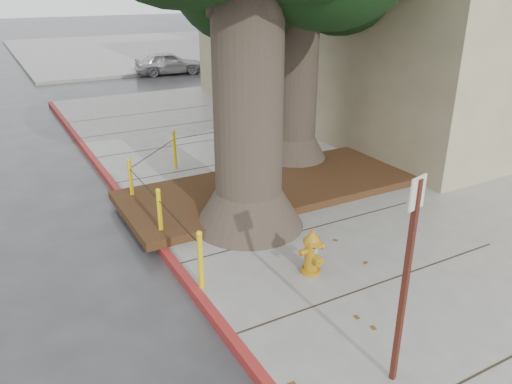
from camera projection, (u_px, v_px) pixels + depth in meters
ground at (353, 301)px, 7.36m from camera, size 140.00×140.00×0.00m
sidewalk_main at (483, 174)px, 12.02m from camera, size 16.00×26.00×0.15m
sidewalk_far at (142, 49)px, 34.19m from camera, size 16.00×20.00×0.15m
curb_red at (166, 255)px, 8.45m from camera, size 0.14×26.00×0.16m
planter_bed at (271, 187)px, 10.82m from camera, size 6.40×2.60×0.16m
bollard_ring at (186, 176)px, 10.24m from camera, size 3.79×5.39×0.95m
fire_hydrant at (312, 252)px, 7.66m from camera, size 0.39×0.35×0.74m
signpost at (407, 273)px, 5.18m from camera, size 0.24×0.08×2.48m
car_silver at (168, 63)px, 25.17m from camera, size 3.47×1.74×1.14m
car_red at (304, 54)px, 28.68m from camera, size 3.33×1.51×1.06m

